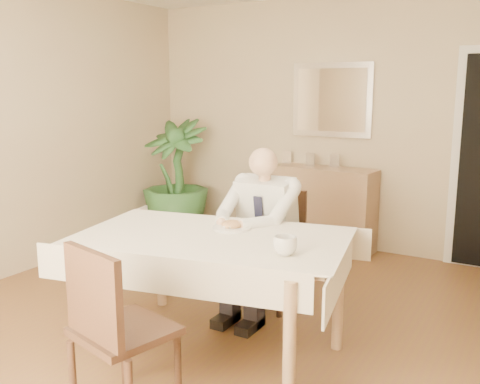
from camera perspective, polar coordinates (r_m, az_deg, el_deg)
The scene contains 16 objects.
room at distance 3.43m, azimuth -2.95°, elevation 4.78°, with size 5.00×5.02×2.60m.
mirror at distance 5.69m, azimuth 9.75°, elevation 9.65°, with size 0.86×0.04×0.76m.
dining_table at distance 3.43m, azimuth -2.97°, elevation -6.00°, with size 1.91×1.34×0.75m.
chair_far at distance 4.21m, azimuth 3.63°, elevation -5.14°, with size 0.47×0.48×0.89m.
chair_near at distance 2.79m, azimuth -13.46°, elevation -13.49°, with size 0.53×0.54×0.94m.
seated_man at distance 3.92m, azimuth 1.78°, elevation -3.48°, with size 0.48×0.72×1.24m.
plate at distance 3.56m, azimuth -0.85°, elevation -3.82°, with size 0.26×0.26×0.02m, color white.
food at distance 3.55m, azimuth -0.86°, elevation -3.48°, with size 0.14×0.14×0.06m, color olive.
knife at distance 3.48m, azimuth -0.80°, elevation -3.86°, with size 0.01×0.01×0.13m, color silver.
fork at distance 3.52m, azimuth -1.92°, elevation -3.69°, with size 0.01×0.01×0.13m, color silver.
coffee_mug at distance 3.01m, azimuth 4.84°, elevation -5.71°, with size 0.14×0.14×0.11m, color white.
sideboard at distance 5.68m, azimuth 8.86°, elevation -1.71°, with size 1.08×0.37×0.86m, color #907652.
photo_frame_left at distance 5.84m, azimuth 5.02°, elevation 3.72°, with size 0.10×0.02×0.14m, color silver.
photo_frame_center at distance 5.67m, azimuth 7.51°, elevation 3.45°, with size 0.10×0.02×0.14m, color silver.
photo_frame_right at distance 5.62m, azimuth 10.08°, elevation 3.31°, with size 0.10×0.02×0.14m, color silver.
potted_palm at distance 6.14m, azimuth -6.88°, elevation 1.50°, with size 0.74×0.74×1.33m, color #285626.
Camera 1 is at (1.86, -2.85, 1.67)m, focal length 40.00 mm.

